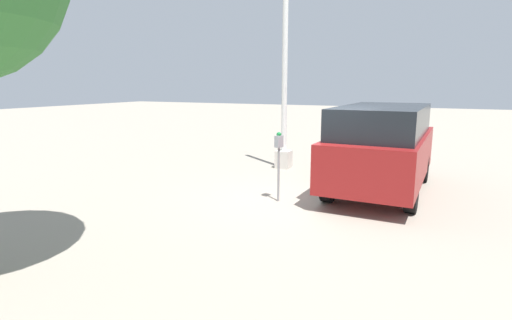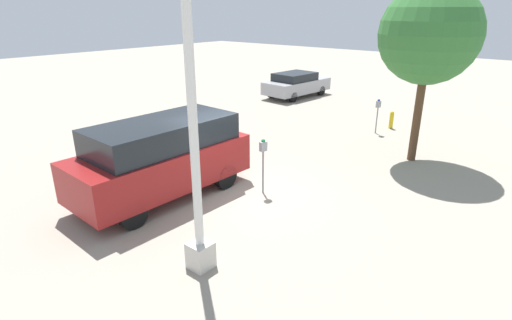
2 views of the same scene
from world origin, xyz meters
TOP-DOWN VIEW (x-y plane):
  - ground_plane at (0.00, 0.00)m, footprint 80.00×80.00m
  - parking_meter_near at (-0.47, 0.64)m, footprint 0.22×0.15m
  - parking_meter_far at (-7.90, 0.62)m, footprint 0.22×0.15m
  - lamp_post at (3.01, 1.87)m, footprint 0.44×0.44m
  - parked_van at (1.41, -1.31)m, footprint 4.89×2.13m
  - car_distant at (-11.85, -6.09)m, footprint 4.33×2.16m
  - street_tree at (-5.75, 2.88)m, footprint 3.08×3.08m
  - fire_hydrant at (-9.01, 0.81)m, footprint 0.17×0.17m

SIDE VIEW (x-z plane):
  - ground_plane at x=0.00m, z-range 0.00..0.00m
  - fire_hydrant at x=-9.01m, z-range 0.00..0.76m
  - car_distant at x=-11.85m, z-range 0.04..1.45m
  - parking_meter_far at x=-7.90m, z-range 0.34..1.77m
  - parked_van at x=1.41m, z-range 0.09..2.20m
  - parking_meter_near at x=-0.47m, z-range 0.37..1.95m
  - lamp_post at x=3.01m, z-range -0.95..5.20m
  - street_tree at x=-5.75m, z-range 1.27..6.91m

